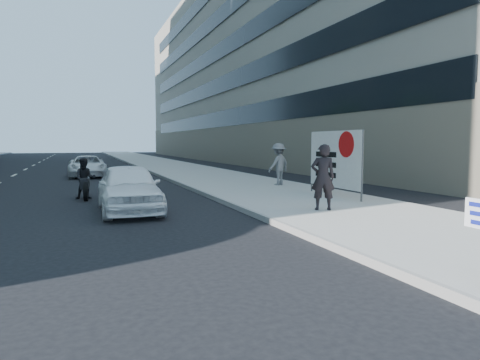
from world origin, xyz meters
name	(u,v)px	position (x,y,z in m)	size (l,w,h in m)	color
ground	(220,233)	(0.00, 0.00, 0.00)	(160.00, 160.00, 0.00)	black
near_sidewalk	(185,170)	(4.00, 20.00, 0.07)	(5.00, 120.00, 0.15)	#9D9A93
near_building	(280,65)	(17.00, 32.00, 10.00)	(14.00, 70.00, 20.00)	gray
jogger	(278,164)	(5.12, 7.68, 1.04)	(1.15, 0.66, 1.78)	slate
pedestrian_woman	(323,177)	(3.27, 1.12, 1.03)	(0.65, 0.42, 1.77)	black
protest_banner	(334,159)	(5.24, 3.59, 1.40)	(0.08, 3.06, 2.20)	#4C4C4C
white_sedan_near	(129,188)	(-1.53, 3.62, 0.69)	(1.62, 4.03, 1.37)	white
white_sedan_far	(87,166)	(-2.39, 17.20, 0.61)	(2.01, 4.36, 1.21)	white
motorcycle	(85,181)	(-2.65, 7.03, 0.64)	(0.73, 2.05, 1.42)	black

